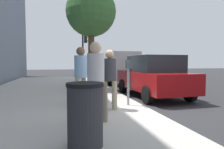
{
  "coord_description": "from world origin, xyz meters",
  "views": [
    {
      "loc": [
        -5.46,
        2.45,
        1.47
      ],
      "look_at": [
        0.65,
        0.91,
        1.1
      ],
      "focal_mm": 31.96,
      "sensor_mm": 36.0,
      "label": 1
    }
  ],
  "objects_px": {
    "parking_meter": "(128,73)",
    "pedestrian_bystander": "(96,74)",
    "parked_sedan_near": "(153,76)",
    "street_tree": "(91,12)",
    "trash_bin": "(85,114)",
    "traffic_signal": "(84,48)",
    "parked_van_far": "(115,66)",
    "pedestrian_at_meter": "(109,75)",
    "parking_officer": "(81,70)"
  },
  "relations": [
    {
      "from": "parked_van_far",
      "to": "traffic_signal",
      "type": "xyz_separation_m",
      "value": [
        0.42,
        2.21,
        1.32
      ]
    },
    {
      "from": "parked_sedan_near",
      "to": "parking_meter",
      "type": "bearing_deg",
      "value": 138.43
    },
    {
      "from": "parking_officer",
      "to": "parked_sedan_near",
      "type": "height_order",
      "value": "parking_officer"
    },
    {
      "from": "pedestrian_at_meter",
      "to": "traffic_signal",
      "type": "distance_m",
      "value": 9.21
    },
    {
      "from": "pedestrian_bystander",
      "to": "parked_van_far",
      "type": "relative_size",
      "value": 0.34
    },
    {
      "from": "trash_bin",
      "to": "traffic_signal",
      "type": "bearing_deg",
      "value": -6.19
    },
    {
      "from": "pedestrian_bystander",
      "to": "trash_bin",
      "type": "xyz_separation_m",
      "value": [
        -1.31,
        0.39,
        -0.55
      ]
    },
    {
      "from": "parked_sedan_near",
      "to": "parked_van_far",
      "type": "distance_m",
      "value": 6.31
    },
    {
      "from": "trash_bin",
      "to": "street_tree",
      "type": "bearing_deg",
      "value": -9.01
    },
    {
      "from": "parked_van_far",
      "to": "traffic_signal",
      "type": "bearing_deg",
      "value": 79.12
    },
    {
      "from": "parked_sedan_near",
      "to": "street_tree",
      "type": "xyz_separation_m",
      "value": [
        2.34,
        2.32,
        3.14
      ]
    },
    {
      "from": "pedestrian_bystander",
      "to": "trash_bin",
      "type": "distance_m",
      "value": 1.47
    },
    {
      "from": "pedestrian_bystander",
      "to": "parked_sedan_near",
      "type": "height_order",
      "value": "pedestrian_bystander"
    },
    {
      "from": "pedestrian_at_meter",
      "to": "parked_sedan_near",
      "type": "xyz_separation_m",
      "value": [
        2.37,
        -2.48,
        -0.24
      ]
    },
    {
      "from": "parking_officer",
      "to": "street_tree",
      "type": "relative_size",
      "value": 0.35
    },
    {
      "from": "parked_van_far",
      "to": "street_tree",
      "type": "xyz_separation_m",
      "value": [
        -3.96,
        2.32,
        2.77
      ]
    },
    {
      "from": "parking_officer",
      "to": "parked_sedan_near",
      "type": "relative_size",
      "value": 0.41
    },
    {
      "from": "pedestrian_at_meter",
      "to": "traffic_signal",
      "type": "height_order",
      "value": "traffic_signal"
    },
    {
      "from": "parked_sedan_near",
      "to": "parked_van_far",
      "type": "bearing_deg",
      "value": 0.01
    },
    {
      "from": "street_tree",
      "to": "parking_meter",
      "type": "bearing_deg",
      "value": -173.17
    },
    {
      "from": "traffic_signal",
      "to": "pedestrian_at_meter",
      "type": "bearing_deg",
      "value": 178.26
    },
    {
      "from": "trash_bin",
      "to": "parking_officer",
      "type": "bearing_deg",
      "value": -4.06
    },
    {
      "from": "trash_bin",
      "to": "pedestrian_bystander",
      "type": "bearing_deg",
      "value": -16.5
    },
    {
      "from": "parking_meter",
      "to": "parked_van_far",
      "type": "xyz_separation_m",
      "value": [
        8.33,
        -1.8,
        0.09
      ]
    },
    {
      "from": "parking_meter",
      "to": "pedestrian_bystander",
      "type": "bearing_deg",
      "value": 138.95
    },
    {
      "from": "parked_van_far",
      "to": "trash_bin",
      "type": "xyz_separation_m",
      "value": [
        -11.09,
        3.46,
        -0.6
      ]
    },
    {
      "from": "parked_sedan_near",
      "to": "street_tree",
      "type": "bearing_deg",
      "value": 44.75
    },
    {
      "from": "parking_officer",
      "to": "parked_van_far",
      "type": "height_order",
      "value": "parked_van_far"
    },
    {
      "from": "street_tree",
      "to": "traffic_signal",
      "type": "bearing_deg",
      "value": -1.53
    },
    {
      "from": "pedestrian_bystander",
      "to": "parked_sedan_near",
      "type": "xyz_separation_m",
      "value": [
        3.49,
        -3.07,
        -0.32
      ]
    },
    {
      "from": "pedestrian_at_meter",
      "to": "trash_bin",
      "type": "xyz_separation_m",
      "value": [
        -2.43,
        0.97,
        -0.48
      ]
    },
    {
      "from": "parking_meter",
      "to": "parked_sedan_near",
      "type": "distance_m",
      "value": 2.73
    },
    {
      "from": "parking_meter",
      "to": "parking_officer",
      "type": "xyz_separation_m",
      "value": [
        0.44,
        1.43,
        0.06
      ]
    },
    {
      "from": "pedestrian_at_meter",
      "to": "trash_bin",
      "type": "height_order",
      "value": "pedestrian_at_meter"
    },
    {
      "from": "pedestrian_bystander",
      "to": "traffic_signal",
      "type": "distance_m",
      "value": 10.34
    },
    {
      "from": "parking_officer",
      "to": "trash_bin",
      "type": "distance_m",
      "value": 3.26
    },
    {
      "from": "street_tree",
      "to": "traffic_signal",
      "type": "xyz_separation_m",
      "value": [
        4.38,
        -0.12,
        -1.46
      ]
    },
    {
      "from": "parking_officer",
      "to": "traffic_signal",
      "type": "height_order",
      "value": "traffic_signal"
    },
    {
      "from": "pedestrian_bystander",
      "to": "trash_bin",
      "type": "height_order",
      "value": "pedestrian_bystander"
    },
    {
      "from": "pedestrian_at_meter",
      "to": "pedestrian_bystander",
      "type": "height_order",
      "value": "pedestrian_bystander"
    },
    {
      "from": "parked_van_far",
      "to": "traffic_signal",
      "type": "distance_m",
      "value": 2.61
    },
    {
      "from": "parked_van_far",
      "to": "pedestrian_at_meter",
      "type": "bearing_deg",
      "value": 164.02
    },
    {
      "from": "pedestrian_at_meter",
      "to": "pedestrian_bystander",
      "type": "relative_size",
      "value": 0.94
    },
    {
      "from": "parked_sedan_near",
      "to": "pedestrian_bystander",
      "type": "bearing_deg",
      "value": 138.65
    },
    {
      "from": "pedestrian_bystander",
      "to": "traffic_signal",
      "type": "xyz_separation_m",
      "value": [
        10.21,
        -0.86,
        1.36
      ]
    },
    {
      "from": "parking_meter",
      "to": "pedestrian_at_meter",
      "type": "relative_size",
      "value": 0.83
    },
    {
      "from": "parked_van_far",
      "to": "street_tree",
      "type": "bearing_deg",
      "value": 149.58
    },
    {
      "from": "parking_meter",
      "to": "parking_officer",
      "type": "relative_size",
      "value": 0.78
    },
    {
      "from": "parking_officer",
      "to": "street_tree",
      "type": "height_order",
      "value": "street_tree"
    },
    {
      "from": "parking_meter",
      "to": "parking_officer",
      "type": "height_order",
      "value": "parking_officer"
    }
  ]
}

